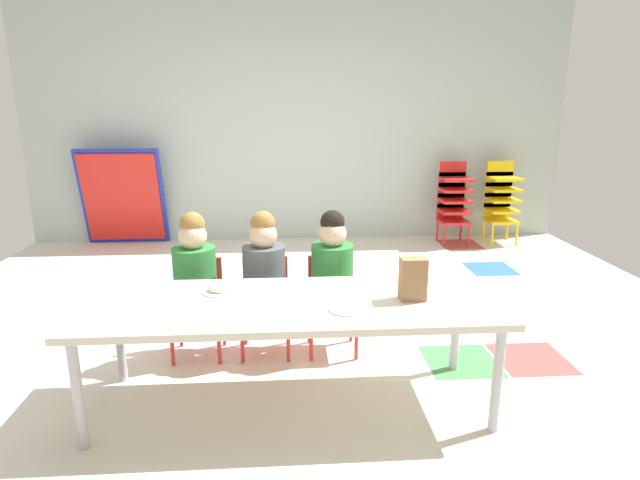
# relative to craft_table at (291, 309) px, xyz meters

# --- Properties ---
(ground_plane) EXTENTS (6.10, 5.43, 0.02)m
(ground_plane) POSITION_rel_craft_table_xyz_m (0.16, 0.84, -0.55)
(ground_plane) COLOR silver
(back_wall) EXTENTS (6.10, 0.10, 2.66)m
(back_wall) POSITION_rel_craft_table_xyz_m (0.15, 3.55, 0.79)
(back_wall) COLOR #B2C1B7
(back_wall) RESTS_ON ground_plane
(craft_table) EXTENTS (2.10, 0.73, 0.58)m
(craft_table) POSITION_rel_craft_table_xyz_m (0.00, 0.00, 0.00)
(craft_table) COLOR beige
(craft_table) RESTS_ON ground_plane
(seated_child_near_camera) EXTENTS (0.33, 0.33, 0.92)m
(seated_child_near_camera) POSITION_rel_craft_table_xyz_m (-0.58, 0.59, 0.02)
(seated_child_near_camera) COLOR red
(seated_child_near_camera) RESTS_ON ground_plane
(seated_child_middle_seat) EXTENTS (0.32, 0.31, 0.92)m
(seated_child_middle_seat) POSITION_rel_craft_table_xyz_m (-0.16, 0.59, 0.02)
(seated_child_middle_seat) COLOR red
(seated_child_middle_seat) RESTS_ON ground_plane
(seated_child_far_right) EXTENTS (0.32, 0.31, 0.92)m
(seated_child_far_right) POSITION_rel_craft_table_xyz_m (0.26, 0.59, 0.02)
(seated_child_far_right) COLOR red
(seated_child_far_right) RESTS_ON ground_plane
(kid_chair_red_stack) EXTENTS (0.32, 0.30, 0.92)m
(kid_chair_red_stack) POSITION_rel_craft_table_xyz_m (1.87, 3.17, -0.02)
(kid_chair_red_stack) COLOR red
(kid_chair_red_stack) RESTS_ON ground_plane
(kid_chair_yellow_stack) EXTENTS (0.32, 0.30, 0.92)m
(kid_chair_yellow_stack) POSITION_rel_craft_table_xyz_m (2.42, 3.17, -0.02)
(kid_chair_yellow_stack) COLOR yellow
(kid_chair_yellow_stack) RESTS_ON ground_plane
(folded_activity_table) EXTENTS (0.90, 0.29, 1.09)m
(folded_activity_table) POSITION_rel_craft_table_xyz_m (-1.82, 3.35, 0.00)
(folded_activity_table) COLOR #1E33BF
(folded_activity_table) RESTS_ON ground_plane
(paper_bag_brown) EXTENTS (0.13, 0.09, 0.22)m
(paper_bag_brown) POSITION_rel_craft_table_xyz_m (0.61, -0.02, 0.15)
(paper_bag_brown) COLOR #9E754C
(paper_bag_brown) RESTS_ON craft_table
(paper_plate_near_edge) EXTENTS (0.18, 0.18, 0.01)m
(paper_plate_near_edge) POSITION_rel_craft_table_xyz_m (-0.38, 0.16, 0.05)
(paper_plate_near_edge) COLOR white
(paper_plate_near_edge) RESTS_ON craft_table
(paper_plate_center_table) EXTENTS (0.18, 0.18, 0.01)m
(paper_plate_center_table) POSITION_rel_craft_table_xyz_m (0.27, -0.14, 0.05)
(paper_plate_center_table) COLOR white
(paper_plate_center_table) RESTS_ON craft_table
(donut_powdered_on_plate) EXTENTS (0.11, 0.11, 0.03)m
(donut_powdered_on_plate) POSITION_rel_craft_table_xyz_m (-0.38, 0.16, 0.07)
(donut_powdered_on_plate) COLOR white
(donut_powdered_on_plate) RESTS_ON craft_table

